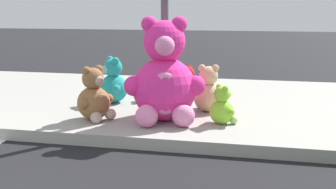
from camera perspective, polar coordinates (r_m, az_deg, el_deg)
The scene contains 8 objects.
sidewalk at distance 7.27m, azimuth -6.74°, elevation -0.80°, with size 28.00×4.40×0.15m, color #9E9B93.
plush_pink_large at distance 5.54m, azimuth -0.49°, elevation 1.97°, with size 1.04×0.97×1.37m.
plush_red at distance 7.07m, azimuth 2.56°, elevation 1.33°, with size 0.38×0.42×0.54m.
plush_teal at distance 6.72m, azimuth -7.53°, elevation 1.35°, with size 0.52×0.52×0.73m.
plush_tan at distance 6.14m, azimuth 5.43°, elevation 0.27°, with size 0.53×0.47×0.69m.
plush_brown at distance 5.73m, azimuth -9.84°, elevation -0.50°, with size 0.52×0.51×0.73m.
plush_lavender at distance 6.98m, azimuth -1.23°, elevation 1.27°, with size 0.39×0.43×0.56m.
plush_lime at distance 5.50m, azimuth 7.36°, elevation -1.83°, with size 0.37×0.36×0.51m.
Camera 1 is at (2.33, -1.51, 1.62)m, focal length 45.32 mm.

